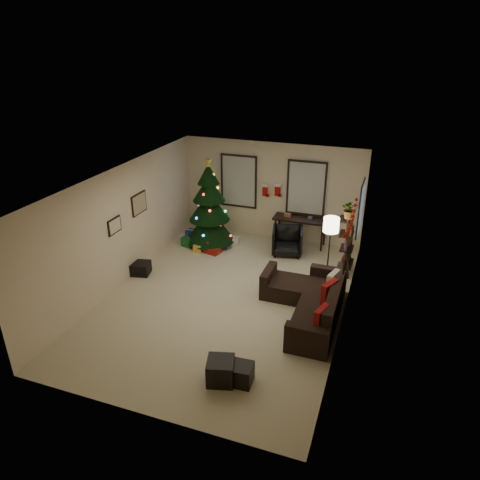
% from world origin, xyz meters
% --- Properties ---
extents(floor, '(7.00, 7.00, 0.00)m').
position_xyz_m(floor, '(0.00, 0.00, 0.00)').
color(floor, beige).
rests_on(floor, ground).
extents(ceiling, '(7.00, 7.00, 0.00)m').
position_xyz_m(ceiling, '(0.00, 0.00, 2.70)').
color(ceiling, white).
rests_on(ceiling, floor).
extents(wall_back, '(5.00, 0.00, 5.00)m').
position_xyz_m(wall_back, '(0.00, 3.50, 1.35)').
color(wall_back, beige).
rests_on(wall_back, floor).
extents(wall_front, '(5.00, 0.00, 5.00)m').
position_xyz_m(wall_front, '(0.00, -3.50, 1.35)').
color(wall_front, beige).
rests_on(wall_front, floor).
extents(wall_left, '(0.00, 7.00, 7.00)m').
position_xyz_m(wall_left, '(-2.50, 0.00, 1.35)').
color(wall_left, beige).
rests_on(wall_left, floor).
extents(wall_right, '(0.00, 7.00, 7.00)m').
position_xyz_m(wall_right, '(2.50, 0.00, 1.35)').
color(wall_right, beige).
rests_on(wall_right, floor).
extents(window_back_left, '(1.05, 0.06, 1.50)m').
position_xyz_m(window_back_left, '(-0.95, 3.47, 1.55)').
color(window_back_left, '#728CB2').
rests_on(window_back_left, wall_back).
extents(window_back_right, '(1.05, 0.06, 1.50)m').
position_xyz_m(window_back_right, '(0.95, 3.47, 1.55)').
color(window_back_right, '#728CB2').
rests_on(window_back_right, wall_back).
extents(window_right_wall, '(0.06, 0.90, 1.30)m').
position_xyz_m(window_right_wall, '(2.47, 2.55, 1.50)').
color(window_right_wall, '#728CB2').
rests_on(window_right_wall, wall_right).
extents(christmas_tree, '(1.33, 1.33, 2.47)m').
position_xyz_m(christmas_tree, '(-1.42, 2.44, 1.02)').
color(christmas_tree, black).
rests_on(christmas_tree, floor).
extents(presents, '(1.50, 1.01, 0.30)m').
position_xyz_m(presents, '(-1.42, 2.27, 0.12)').
color(presents, navy).
rests_on(presents, floor).
extents(sofa, '(1.73, 2.53, 0.83)m').
position_xyz_m(sofa, '(1.86, 0.03, 0.27)').
color(sofa, black).
rests_on(sofa, floor).
extents(pillow_red_a, '(0.22, 0.42, 0.40)m').
position_xyz_m(pillow_red_a, '(2.21, -1.00, 0.64)').
color(pillow_red_a, maroon).
rests_on(pillow_red_a, sofa).
extents(pillow_red_b, '(0.29, 0.45, 0.44)m').
position_xyz_m(pillow_red_b, '(2.21, -0.08, 0.64)').
color(pillow_red_b, maroon).
rests_on(pillow_red_b, sofa).
extents(pillow_cream, '(0.23, 0.43, 0.42)m').
position_xyz_m(pillow_cream, '(2.21, 0.38, 0.63)').
color(pillow_cream, beige).
rests_on(pillow_cream, sofa).
extents(ottoman_near, '(0.54, 0.54, 0.42)m').
position_xyz_m(ottoman_near, '(0.84, -2.44, 0.21)').
color(ottoman_near, black).
rests_on(ottoman_near, floor).
extents(ottoman_far, '(0.39, 0.39, 0.35)m').
position_xyz_m(ottoman_far, '(1.17, -2.36, 0.17)').
color(ottoman_far, black).
rests_on(ottoman_far, floor).
extents(desk, '(1.45, 0.52, 0.78)m').
position_xyz_m(desk, '(0.90, 3.22, 0.69)').
color(desk, black).
rests_on(desk, floor).
extents(desk_chair, '(0.83, 0.79, 0.72)m').
position_xyz_m(desk_chair, '(0.71, 2.57, 0.36)').
color(desk_chair, black).
rests_on(desk_chair, floor).
extents(bookshelf, '(0.30, 0.48, 1.63)m').
position_xyz_m(bookshelf, '(2.30, 1.97, 0.79)').
color(bookshelf, black).
rests_on(bookshelf, floor).
extents(potted_plant, '(0.59, 0.53, 0.57)m').
position_xyz_m(potted_plant, '(2.30, 1.63, 1.85)').
color(potted_plant, '#4C4C4C').
rests_on(potted_plant, bookshelf).
extents(floor_lamp, '(0.35, 0.35, 1.63)m').
position_xyz_m(floor_lamp, '(1.95, 1.36, 1.37)').
color(floor_lamp, black).
rests_on(floor_lamp, floor).
extents(art_map, '(0.04, 0.60, 0.50)m').
position_xyz_m(art_map, '(-2.48, 0.75, 1.64)').
color(art_map, black).
rests_on(art_map, wall_left).
extents(art_abstract, '(0.04, 0.45, 0.35)m').
position_xyz_m(art_abstract, '(-2.48, -0.29, 1.48)').
color(art_abstract, black).
rests_on(art_abstract, wall_left).
extents(gallery, '(0.03, 1.25, 0.54)m').
position_xyz_m(gallery, '(2.48, -0.07, 1.57)').
color(gallery, black).
rests_on(gallery, wall_right).
extents(garland, '(0.08, 1.90, 0.30)m').
position_xyz_m(garland, '(2.45, 0.02, 2.14)').
color(garland, '#A5140C').
rests_on(garland, wall_right).
extents(stocking_left, '(0.20, 0.05, 0.36)m').
position_xyz_m(stocking_left, '(-0.14, 3.35, 1.42)').
color(stocking_left, '#990F0C').
rests_on(stocking_left, wall_back).
extents(stocking_right, '(0.20, 0.05, 0.36)m').
position_xyz_m(stocking_right, '(0.19, 3.40, 1.44)').
color(stocking_right, '#990F0C').
rests_on(stocking_right, wall_back).
extents(storage_bin, '(0.67, 0.52, 0.30)m').
position_xyz_m(storage_bin, '(-2.42, 0.30, 0.15)').
color(storage_bin, black).
rests_on(storage_bin, floor).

